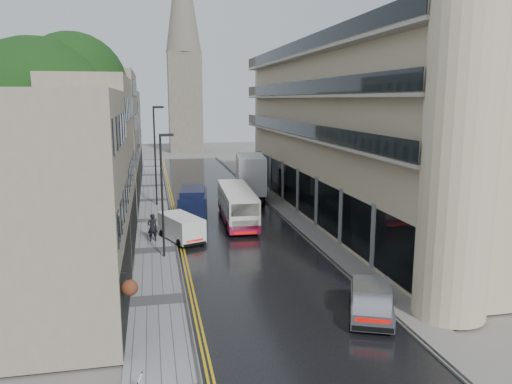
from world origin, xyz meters
name	(u,v)px	position (x,y,z in m)	size (l,w,h in m)	color
road	(226,218)	(0.00, 27.50, 0.01)	(9.00, 85.00, 0.02)	black
left_sidewalk	(155,221)	(-5.85, 27.50, 0.06)	(2.70, 85.00, 0.12)	gray
right_sidewalk	(289,214)	(5.40, 27.50, 0.06)	(1.80, 85.00, 0.12)	slate
old_shop_row	(107,145)	(-9.45, 30.00, 6.00)	(4.50, 56.00, 12.00)	gray
modern_block	(353,133)	(10.30, 26.00, 7.00)	(8.00, 40.00, 14.00)	#C4B392
church_spire	(183,41)	(0.50, 82.00, 20.00)	(6.40, 6.40, 40.00)	slate
tree_near	(41,145)	(-12.50, 20.00, 6.95)	(10.56, 10.56, 13.89)	black
tree_far	(77,140)	(-12.20, 33.00, 6.23)	(9.24, 9.24, 12.46)	black
cream_bus	(228,213)	(-0.53, 23.30, 1.36)	(2.24, 9.86, 2.69)	white
white_lorry	(239,180)	(2.05, 33.03, 2.23)	(2.52, 8.41, 4.41)	silver
silver_hatchback	(353,312)	(2.26, 6.21, 0.80)	(1.81, 4.13, 1.55)	#ADACB1
white_van	(179,234)	(-4.30, 19.67, 0.95)	(1.76, 4.11, 1.86)	white
navy_van	(179,209)	(-3.97, 25.47, 1.40)	(2.17, 5.43, 2.77)	black
pedestrian	(152,227)	(-6.04, 21.35, 1.08)	(0.70, 0.46, 1.92)	black
lamp_post_near	(162,197)	(-5.36, 17.73, 3.89)	(0.85, 0.19, 7.55)	black
lamp_post_far	(155,156)	(-5.59, 33.56, 4.59)	(1.01, 0.22, 8.94)	black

